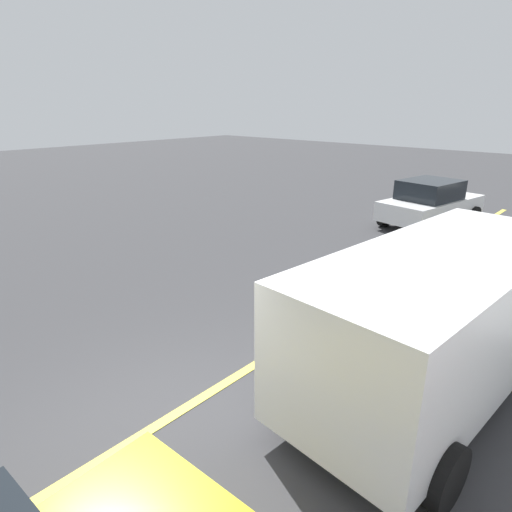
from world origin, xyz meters
TOP-DOWN VIEW (x-y plane):
  - ground_plane at (0.00, 0.00)m, footprint 80.00×80.00m
  - lane_marking_centre at (3.00, 0.00)m, footprint 28.00×0.16m
  - white_van at (3.36, -2.35)m, footprint 5.34×2.58m
  - car_white_approaching at (12.56, 1.35)m, footprint 4.23×2.52m

SIDE VIEW (x-z plane):
  - ground_plane at x=0.00m, z-range 0.00..0.00m
  - lane_marking_centre at x=3.00m, z-range 0.00..0.01m
  - car_white_approaching at x=12.56m, z-range 0.00..1.60m
  - white_van at x=3.36m, z-range 0.17..2.37m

